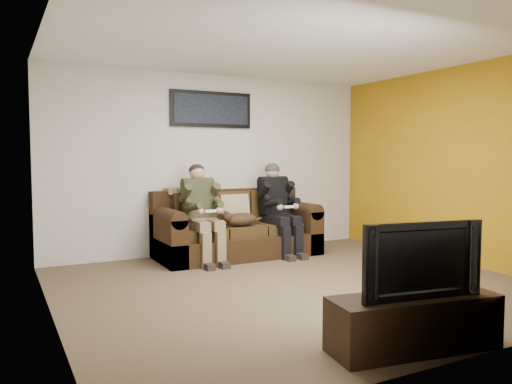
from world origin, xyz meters
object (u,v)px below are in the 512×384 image
tv_stand (414,323)px  sofa (235,231)px  cat (240,219)px  person_right (278,203)px  person_left (202,207)px  television (415,258)px  framed_poster (211,109)px

tv_stand → sofa: bearing=93.8°
cat → person_right: bearing=7.3°
person_left → television: (0.23, -3.59, -0.07)m
sofa → person_left: (-0.59, -0.19, 0.39)m
person_left → person_right: bearing=0.0°
sofa → television: (-0.36, -3.78, 0.32)m
person_left → tv_stand: 3.64m
person_right → cat: bearing=-172.7°
sofa → tv_stand: size_ratio=1.79×
tv_stand → person_left: bearing=102.9°
sofa → framed_poster: (-0.20, 0.38, 1.75)m
framed_poster → tv_stand: bearing=-92.1°
person_right → tv_stand: person_right is taller
framed_poster → person_right: bearing=-36.1°
person_right → television: 3.71m
cat → television: 3.52m
tv_stand → television: bearing=-80.8°
person_left → framed_poster: bearing=56.0°
person_left → person_right: person_right is taller
person_right → television: person_right is taller
person_right → tv_stand: 3.75m
person_right → framed_poster: 1.67m
sofa → person_right: size_ratio=1.73×
person_left → tv_stand: size_ratio=1.03×
sofa → person_right: bearing=-18.0°
cat → framed_poster: bearing=101.3°
sofa → tv_stand: 3.80m
television → framed_poster: bearing=97.0°
cat → framed_poster: size_ratio=0.53×
tv_stand → television: size_ratio=1.32×
cat → person_left: bearing=170.8°
person_right → tv_stand: bearing=-104.7°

